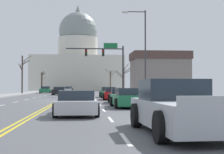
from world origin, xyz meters
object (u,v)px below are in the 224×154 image
object	(u,v)px
sedan_oncoming_03	(69,89)
pedestrian_00	(159,89)
sedan_near_04	(76,103)
bicycle_parked	(157,97)
sedan_near_01	(113,94)
sedan_near_02	(121,96)
sedan_oncoming_02	(68,89)
sedan_near_00	(108,92)
sedan_oncoming_01	(45,90)
sedan_oncoming_00	(59,91)
signal_gantry	(107,58)
pickup_truck_near_05	(179,109)
sedan_near_03	(129,98)
street_lamp_right	(142,47)

from	to	relation	value
sedan_oncoming_03	pedestrian_00	world-z (taller)	pedestrian_00
sedan_near_04	bicycle_parked	size ratio (longest dim) A/B	2.53
sedan_near_01	sedan_near_04	bearing A→B (deg)	-100.11
sedan_near_02	sedan_oncoming_02	distance (m)	52.96
sedan_near_00	sedan_oncoming_01	bearing A→B (deg)	112.52
sedan_near_01	sedan_oncoming_00	distance (m)	20.06
signal_gantry	sedan_oncoming_01	bearing A→B (deg)	117.84
pickup_truck_near_05	sedan_oncoming_02	distance (m)	70.41
sedan_oncoming_00	sedan_oncoming_01	xyz separation A→B (m)	(-3.66, 13.38, 0.02)
sedan_oncoming_00	pedestrian_00	bearing A→B (deg)	-64.63
sedan_near_02	sedan_near_01	bearing A→B (deg)	91.08
sedan_near_03	sedan_oncoming_02	size ratio (longest dim) A/B	1.00
signal_gantry	sedan_near_01	distance (m)	12.76
sedan_near_00	pedestrian_00	world-z (taller)	pedestrian_00
sedan_near_01	pickup_truck_near_05	world-z (taller)	pickup_truck_near_05
sedan_oncoming_02	pedestrian_00	bearing A→B (deg)	-77.67
sedan_oncoming_01	pedestrian_00	distance (m)	38.85
sedan_near_02	pedestrian_00	xyz separation A→B (m)	(3.75, 2.98, 0.57)
signal_gantry	sedan_oncoming_00	distance (m)	10.94
bicycle_parked	sedan_oncoming_03	bearing A→B (deg)	99.29
sedan_oncoming_01	sedan_near_02	bearing A→B (deg)	-74.73
sedan_oncoming_00	sedan_oncoming_02	distance (m)	26.81
sedan_near_00	sedan_near_03	size ratio (longest dim) A/B	0.99
sedan_near_02	sedan_near_04	size ratio (longest dim) A/B	0.97
sedan_near_02	sedan_oncoming_00	distance (m)	26.61
sedan_near_03	sedan_oncoming_01	world-z (taller)	sedan_oncoming_01
sedan_near_04	sedan_oncoming_03	world-z (taller)	sedan_oncoming_03
sedan_near_03	bicycle_parked	size ratio (longest dim) A/B	2.58
sedan_near_02	sedan_oncoming_03	xyz separation A→B (m)	(-7.33, 63.35, 0.02)
pickup_truck_near_05	pedestrian_00	xyz separation A→B (m)	(3.91, 20.56, 0.41)
sedan_near_00	sedan_near_04	distance (m)	25.03
sedan_near_01	sedan_oncoming_00	bearing A→B (deg)	110.04
sedan_oncoming_00	bicycle_parked	distance (m)	27.42
sedan_oncoming_00	signal_gantry	bearing A→B (deg)	-44.49
sedan_near_02	sedan_oncoming_01	size ratio (longest dim) A/B	0.94
bicycle_parked	street_lamp_right	bearing A→B (deg)	95.70
sedan_oncoming_00	sedan_oncoming_03	world-z (taller)	sedan_oncoming_00
sedan_near_00	sedan_oncoming_00	world-z (taller)	sedan_near_00
sedan_near_04	bicycle_parked	world-z (taller)	sedan_near_04
sedan_near_03	street_lamp_right	bearing A→B (deg)	75.51
pickup_truck_near_05	sedan_oncoming_01	world-z (taller)	pickup_truck_near_05
street_lamp_right	sedan_near_02	world-z (taller)	street_lamp_right
street_lamp_right	sedan_oncoming_00	xyz separation A→B (m)	(-9.56, 20.97, -4.57)
sedan_near_01	sedan_near_03	world-z (taller)	sedan_near_03
sedan_near_02	pickup_truck_near_05	size ratio (longest dim) A/B	0.80
street_lamp_right	sedan_oncoming_02	xyz separation A→B (m)	(-9.63, 47.78, -4.60)
sedan_near_02	bicycle_parked	xyz separation A→B (m)	(3.01, 0.15, -0.07)
signal_gantry	sedan_near_01	bearing A→B (deg)	-90.98
sedan_near_00	bicycle_parked	xyz separation A→B (m)	(3.16, -13.54, -0.11)
signal_gantry	bicycle_parked	distance (m)	19.39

